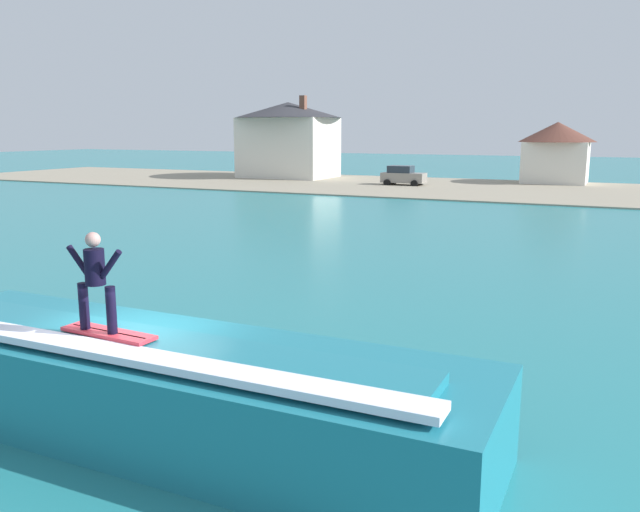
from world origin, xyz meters
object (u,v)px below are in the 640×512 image
at_px(surfer, 95,277).
at_px(car_near_shore, 403,176).
at_px(wave_crest, 166,387).
at_px(house_small_cottage, 556,149).
at_px(surfboard, 108,333).
at_px(house_with_chimney, 288,135).

bearing_deg(surfer, car_near_shore, 102.51).
height_order(wave_crest, house_small_cottage, house_small_cottage).
bearing_deg(car_near_shore, house_small_cottage, 34.40).
bearing_deg(surfboard, wave_crest, 30.99).
relative_size(house_with_chimney, house_small_cottage, 1.59).
distance_m(surfboard, house_small_cottage, 58.38).
xyz_separation_m(surfboard, car_near_shore, (-11.22, 49.86, -0.84)).
height_order(surfer, car_near_shore, surfer).
distance_m(surfer, house_with_chimney, 60.17).
height_order(wave_crest, surfer, surfer).
bearing_deg(surfboard, surfer, -159.18).
bearing_deg(house_with_chimney, wave_crest, -64.05).
height_order(house_with_chimney, house_small_cottage, house_with_chimney).
bearing_deg(car_near_shore, surfboard, -77.31).
bearing_deg(house_with_chimney, surfboard, -64.88).
bearing_deg(wave_crest, house_small_cottage, 89.59).
distance_m(car_near_shore, house_with_chimney, 15.46).
bearing_deg(house_with_chimney, surfer, -65.03).
distance_m(wave_crest, surfboard, 1.30).
distance_m(surfboard, house_with_chimney, 60.22).
height_order(car_near_shore, house_with_chimney, house_with_chimney).
relative_size(surfboard, car_near_shore, 0.44).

